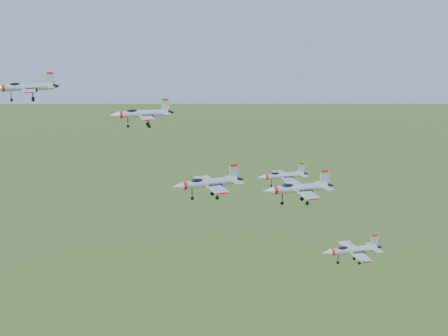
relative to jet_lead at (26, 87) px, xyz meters
name	(u,v)px	position (x,y,z in m)	size (l,w,h in m)	color
jet_lead	(26,87)	(0.00, 0.00, 0.00)	(11.75, 9.71, 3.14)	#B5BBC3
jet_left_high	(142,114)	(18.36, -10.55, -4.08)	(11.39, 9.45, 3.04)	#B5BBC3
jet_right_high	(208,183)	(23.51, -30.81, -11.36)	(11.53, 9.48, 3.09)	#B5BBC3
jet_left_low	(283,176)	(46.48, -8.71, -18.54)	(10.74, 8.91, 2.87)	#B5BBC3
jet_right_low	(298,188)	(39.87, -28.33, -14.67)	(12.61, 10.46, 3.37)	#B5BBC3
jet_trail	(352,250)	(60.18, -13.50, -34.41)	(13.54, 11.26, 3.62)	#B5BBC3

